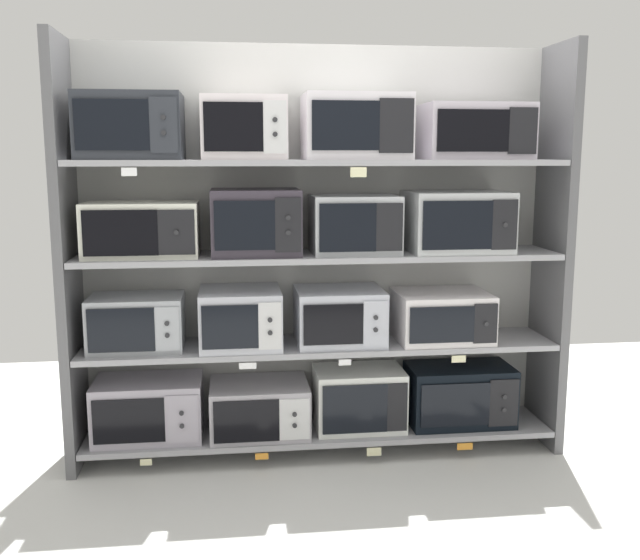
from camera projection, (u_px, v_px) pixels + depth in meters
The scene contains 33 objects.
ground at pixel (349, 549), 3.00m from camera, with size 6.52×6.00×0.02m, color silver.
back_panel at pixel (315, 249), 4.02m from camera, with size 2.72×0.04×2.20m, color #B2B2AD.
upright_left at pixel (68, 258), 3.64m from camera, with size 0.05×0.43×2.20m, color #5B5B5E.
upright_right at pixel (553, 250), 3.95m from camera, with size 0.05×0.43×2.20m, color #5B5B5E.
shelf_0 at pixel (320, 431), 3.96m from camera, with size 2.52×0.43×0.03m, color #99999E.
microwave_0 at pixel (149, 409), 3.82m from camera, with size 0.56×0.37×0.31m.
microwave_1 at pixel (259, 408), 3.89m from camera, with size 0.53×0.42×0.27m.
microwave_2 at pixel (359, 398), 3.95m from camera, with size 0.48×0.34×0.33m.
microwave_3 at pixel (459, 394), 4.02m from camera, with size 0.58×0.35×0.33m.
price_tag_0 at pixel (146, 462), 3.64m from camera, with size 0.06×0.00×0.03m, color beige.
price_tag_1 at pixel (262, 456), 3.71m from camera, with size 0.07×0.00×0.03m, color orange.
price_tag_2 at pixel (374, 452), 3.78m from camera, with size 0.08×0.00×0.04m, color beige.
price_tag_3 at pixel (465, 447), 3.84m from camera, with size 0.09×0.00×0.04m, color orange.
shelf_1 at pixel (320, 345), 3.88m from camera, with size 2.52×0.43×0.03m, color #99999E.
microwave_4 at pixel (137, 323), 3.73m from camera, with size 0.48×0.34×0.28m.
microwave_5 at pixel (240, 318), 3.79m from camera, with size 0.42×0.43×0.30m.
microwave_6 at pixel (339, 316), 3.86m from camera, with size 0.46×0.41×0.29m.
microwave_7 at pixel (441, 316), 3.93m from camera, with size 0.50×0.43×0.26m.
price_tag_4 at pixel (248, 366), 3.62m from camera, with size 0.09×0.00×0.03m, color white.
price_tag_5 at pixel (345, 362), 3.68m from camera, with size 0.07×0.00×0.03m, color white.
price_tag_6 at pixel (459, 359), 3.75m from camera, with size 0.08×0.00×0.04m, color beige.
shelf_2 at pixel (320, 256), 3.79m from camera, with size 2.52×0.43×0.03m, color #99999E.
microwave_8 at pixel (142, 229), 3.65m from camera, with size 0.57×0.35×0.28m.
microwave_9 at pixel (256, 222), 3.72m from camera, with size 0.46×0.39×0.34m.
microwave_10 at pixel (354, 224), 3.78m from camera, with size 0.45×0.36×0.30m.
microwave_11 at pixel (457, 221), 3.85m from camera, with size 0.53×0.44×0.32m.
shelf_3 at pixel (320, 163), 3.71m from camera, with size 2.52×0.43×0.03m, color #99999E.
microwave_12 at pixel (131, 127), 3.56m from camera, with size 0.51×0.42×0.33m.
microwave_13 at pixel (244, 128), 3.63m from camera, with size 0.42×0.41×0.31m.
microwave_14 at pixel (355, 127), 3.70m from camera, with size 0.54×0.39×0.33m.
microwave_15 at pixel (475, 132), 3.78m from camera, with size 0.56×0.35×0.29m.
price_tag_7 at pixel (129, 172), 3.39m from camera, with size 0.07×0.00×0.04m, color white.
price_tag_8 at pixel (359, 172), 3.52m from camera, with size 0.08×0.00×0.05m, color beige.
Camera 1 is at (-0.46, -3.73, 1.61)m, focal length 40.29 mm.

